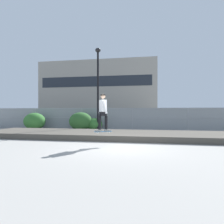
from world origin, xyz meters
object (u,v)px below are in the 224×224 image
at_px(street_lamp, 98,79).
at_px(skateboard, 103,132).
at_px(parked_car_near, 110,119).
at_px(shrub_center, 81,121).
at_px(shrub_right, 95,124).
at_px(skater, 103,110).
at_px(shrub_left, 34,121).

bearing_deg(street_lamp, skateboard, -74.02).
bearing_deg(parked_car_near, shrub_center, -113.22).
distance_m(street_lamp, shrub_right, 3.68).
distance_m(street_lamp, shrub_center, 3.73).
relative_size(skateboard, street_lamp, 0.12).
xyz_separation_m(skater, shrub_left, (-7.49, 6.81, -0.89)).
xyz_separation_m(parked_car_near, shrub_center, (-1.74, -4.05, -0.09)).
bearing_deg(shrub_left, shrub_center, 3.40).
xyz_separation_m(shrub_center, shrub_right, (1.13, 0.20, -0.24)).
height_order(street_lamp, shrub_left, street_lamp).
height_order(skater, street_lamp, street_lamp).
xyz_separation_m(street_lamp, shrub_left, (-5.51, -0.11, -3.44)).
bearing_deg(street_lamp, parked_car_near, 86.82).
bearing_deg(shrub_left, skateboard, -42.25).
xyz_separation_m(skater, parked_car_near, (-1.75, 11.09, -0.77)).
bearing_deg(street_lamp, shrub_right, 138.31).
bearing_deg(shrub_left, skater, -42.25).
bearing_deg(parked_car_near, shrub_left, -143.28).
relative_size(shrub_left, shrub_right, 1.42).
distance_m(skateboard, shrub_right, 7.62).
distance_m(street_lamp, parked_car_near, 5.34).
height_order(skateboard, skater, skater).
height_order(street_lamp, parked_car_near, street_lamp).
bearing_deg(skateboard, street_lamp, 105.98).
xyz_separation_m(skater, shrub_center, (-3.48, 7.05, -0.87)).
distance_m(skateboard, shrub_center, 7.86).
relative_size(shrub_center, shrub_right, 1.48).
xyz_separation_m(skateboard, shrub_left, (-7.49, 6.81, 0.06)).
distance_m(skater, street_lamp, 7.63).
bearing_deg(parked_car_near, skateboard, -81.05).
xyz_separation_m(skateboard, shrub_right, (-2.35, 7.25, -0.15)).
height_order(street_lamp, shrub_right, street_lamp).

